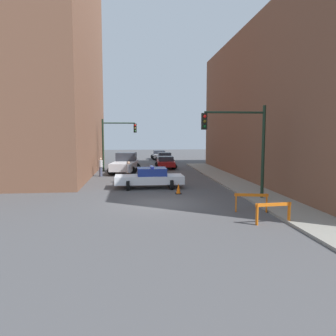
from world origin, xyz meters
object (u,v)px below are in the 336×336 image
Objects in this scene: parked_car_far at (159,155)px; barrier_front at (273,210)px; traffic_cone at (178,189)px; pedestrian_crossing at (129,172)px; white_truck at (125,163)px; police_car at (150,178)px; parked_car_mid at (164,157)px; pedestrian_corner at (101,167)px; parked_car_near at (166,162)px; barrier_mid at (251,199)px; traffic_light_far at (114,137)px; traffic_light_near at (243,138)px.

barrier_front is at bearing -87.78° from parked_car_far.
pedestrian_crossing is at bearing 123.74° from traffic_cone.
parked_car_far is (4.52, 16.10, -0.23)m from white_truck.
police_car is 1.10× the size of parked_car_mid.
parked_car_far is at bearing 93.19° from parked_car_mid.
pedestrian_crossing is at bearing -103.85° from parked_car_mid.
barrier_front is (4.65, -9.69, -0.11)m from police_car.
white_truck is at bearing 136.03° from pedestrian_corner.
barrier_mid is (2.14, -20.26, -0.06)m from parked_car_near.
traffic_light_far is 7.93× the size of traffic_cone.
pedestrian_corner is (-0.97, -4.04, -2.54)m from traffic_light_far.
police_car is 2.73m from pedestrian_crossing.
white_truck is (1.10, -1.56, -2.49)m from traffic_light_far.
parked_car_near is 1.02× the size of parked_car_mid.
parked_car_near is 1.01× the size of parked_car_far.
traffic_light_near reaches higher than parked_car_mid.
traffic_cone is at bearing 28.00° from pedestrian_corner.
white_truck is 6.81m from pedestrian_crossing.
traffic_cone is (-0.92, -27.62, -0.36)m from parked_car_far.
pedestrian_corner is (-6.88, -13.27, 0.19)m from parked_car_mid.
traffic_light_near is at bearing -34.27° from traffic_cone.
traffic_light_near is 5.78m from barrier_front.
parked_car_far is at bearing -127.22° from pedestrian_crossing.
police_car is at bearing -98.16° from parked_car_mid.
parked_car_far is at bearing -6.44° from police_car.
pedestrian_crossing is 5.00m from pedestrian_corner.
traffic_light_near is 15.65m from white_truck.
police_car is 10.74m from barrier_front.
parked_car_mid is 6.56× the size of traffic_cone.
pedestrian_crossing reaches higher than parked_car_far.
police_car is 1.09× the size of parked_car_far.
white_truck is at bearing -54.72° from traffic_light_far.
barrier_front is 2.44× the size of traffic_cone.
traffic_cone is (-1.21, -22.31, -0.36)m from parked_car_mid.
parked_car_mid is 0.99× the size of parked_car_far.
traffic_light_near is 17.33m from traffic_light_far.
white_truck is at bearing -137.24° from parked_car_near.
pedestrian_corner is at bearing -133.66° from parked_car_near.
barrier_mid is (1.90, -32.72, -0.06)m from parked_car_far.
barrier_mid is at bearing 94.19° from barrier_front.
white_truck is at bearing -106.83° from parked_car_far.
parked_car_near is 12.47m from parked_car_far.
parked_car_near is at bearing 129.82° from pedestrian_corner.
traffic_light_far reaches higher than parked_car_near.
traffic_light_far is at bearing 117.62° from traffic_light_near.
barrier_front and barrier_mid have the same top height.
traffic_light_far is 1.21× the size of parked_car_mid.
white_truck is 19.89m from barrier_front.
barrier_front is at bearing -81.71° from parked_car_near.
traffic_light_near is 1.10× the size of police_car.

